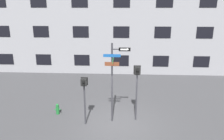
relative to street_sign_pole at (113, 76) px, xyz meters
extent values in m
plane|color=#38383A|center=(0.26, -0.25, -2.49)|extent=(60.00, 60.00, 0.00)
cube|color=gray|center=(0.26, 8.49, 3.66)|extent=(24.00, 0.60, 12.31)
cube|color=black|center=(-10.02, 8.17, -1.26)|extent=(1.35, 0.03, 0.95)
cube|color=black|center=(-6.60, 8.17, -1.26)|extent=(1.35, 0.03, 0.95)
cube|color=black|center=(-3.17, 8.17, -1.26)|extent=(1.35, 0.03, 0.95)
cube|color=black|center=(0.26, 8.17, -1.26)|extent=(1.35, 0.03, 0.95)
cube|color=black|center=(3.69, 8.17, -1.26)|extent=(1.35, 0.03, 0.95)
cube|color=black|center=(7.12, 8.17, -1.26)|extent=(1.35, 0.03, 0.95)
cube|color=black|center=(-10.02, 8.17, 1.20)|extent=(1.35, 0.03, 0.95)
cube|color=black|center=(-6.60, 8.17, 1.20)|extent=(1.35, 0.03, 0.95)
cube|color=black|center=(-3.17, 8.17, 1.20)|extent=(1.35, 0.03, 0.95)
cube|color=black|center=(0.26, 8.17, 1.20)|extent=(1.35, 0.03, 0.95)
cube|color=black|center=(3.69, 8.17, 1.20)|extent=(1.35, 0.03, 0.95)
cube|color=black|center=(7.12, 8.17, 1.20)|extent=(1.35, 0.03, 0.95)
cube|color=black|center=(-6.60, 8.17, 3.66)|extent=(1.35, 0.03, 0.95)
cube|color=black|center=(-3.17, 8.17, 3.66)|extent=(1.35, 0.03, 0.95)
cube|color=black|center=(0.26, 8.17, 3.66)|extent=(1.35, 0.03, 0.95)
cube|color=black|center=(3.69, 8.17, 3.66)|extent=(1.35, 0.03, 0.95)
cube|color=black|center=(7.12, 8.17, 3.66)|extent=(1.35, 0.03, 0.95)
cylinder|color=#2D2D33|center=(-0.07, 0.01, -0.43)|extent=(0.09, 0.09, 4.12)
cube|color=#2D2D33|center=(0.23, 0.01, 1.33)|extent=(0.60, 0.05, 0.05)
cube|color=#14478C|center=(-0.07, -0.05, 1.03)|extent=(0.84, 0.02, 0.14)
cube|color=#196B2D|center=(-0.01, 0.01, 0.83)|extent=(0.02, 1.06, 0.15)
cube|color=brown|center=(-0.07, -0.05, 0.62)|extent=(0.71, 0.02, 0.19)
cube|color=black|center=(0.53, -0.01, 1.33)|extent=(0.56, 0.02, 0.18)
cube|color=white|center=(0.49, -0.02, 1.33)|extent=(0.32, 0.01, 0.07)
cone|color=white|center=(0.69, -0.02, 1.33)|extent=(0.10, 0.14, 0.14)
cylinder|color=#2D2D33|center=(-1.41, -0.39, -1.44)|extent=(0.08, 0.08, 2.10)
cube|color=black|center=(-1.41, -0.39, -0.21)|extent=(0.29, 0.26, 0.34)
cube|color=black|center=(-1.41, -0.25, -0.21)|extent=(0.35, 0.02, 0.40)
cylinder|color=black|center=(-1.41, -0.58, -0.14)|extent=(0.12, 0.12, 0.12)
cylinder|color=black|center=(-1.41, -0.58, -0.29)|extent=(0.12, 0.12, 0.12)
cylinder|color=#EA4C14|center=(-1.41, -0.53, -0.14)|extent=(0.10, 0.01, 0.10)
cylinder|color=#2D2D33|center=(1.18, 0.20, -1.23)|extent=(0.08, 0.08, 2.53)
cube|color=black|center=(1.18, 0.20, 0.23)|extent=(0.30, 0.26, 0.39)
cube|color=black|center=(1.18, 0.34, 0.23)|extent=(0.36, 0.02, 0.45)
cylinder|color=black|center=(1.18, 0.01, 0.32)|extent=(0.14, 0.12, 0.14)
cylinder|color=black|center=(1.18, 0.01, 0.14)|extent=(0.14, 0.12, 0.14)
cylinder|color=silver|center=(1.18, 0.07, 0.32)|extent=(0.11, 0.01, 0.11)
cylinder|color=#196028|center=(-3.14, 0.59, -2.25)|extent=(0.18, 0.18, 0.48)
sphere|color=#196028|center=(-3.14, 0.59, -1.96)|extent=(0.16, 0.16, 0.16)
cylinder|color=#196028|center=(-3.27, 0.59, -2.23)|extent=(0.08, 0.06, 0.06)
cylinder|color=#196028|center=(-3.01, 0.59, -2.23)|extent=(0.08, 0.06, 0.06)
camera|label=1|loc=(0.49, -10.25, 3.34)|focal=35.00mm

